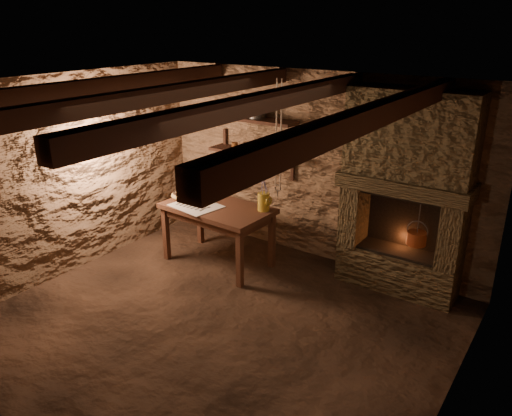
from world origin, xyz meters
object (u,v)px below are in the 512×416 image
Objects in this scene: red_pot at (417,237)px; stoneware_jug at (264,193)px; work_table at (218,233)px; iron_stockpot at (257,111)px; wooden_bowl at (184,195)px.

stoneware_jug is at bearing -166.41° from red_pot.
stoneware_jug is at bearing 23.03° from work_table.
iron_stockpot is at bearing 85.82° from work_table.
work_table is at bearing 0.16° from wooden_bowl.
work_table is 1.63m from iron_stockpot.
wooden_bowl is at bearing -165.80° from stoneware_jug.
work_table is 0.83m from stoneware_jug.
iron_stockpot reaches higher than stoneware_jug.
red_pot reaches higher than work_table.
work_table is at bearing -96.66° from iron_stockpot.
wooden_bowl is 0.61× the size of red_pot.
red_pot is (2.30, 0.63, 0.29)m from work_table.
iron_stockpot is at bearing 176.90° from red_pot.
stoneware_jug reaches higher than red_pot.
stoneware_jug is 1.14m from wooden_bowl.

